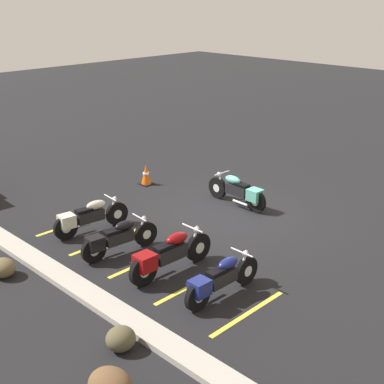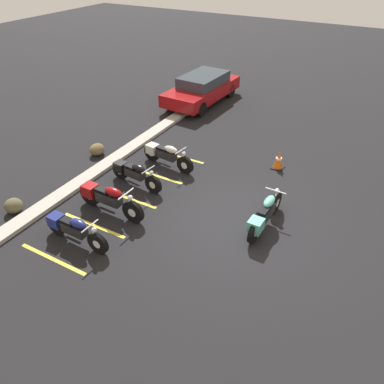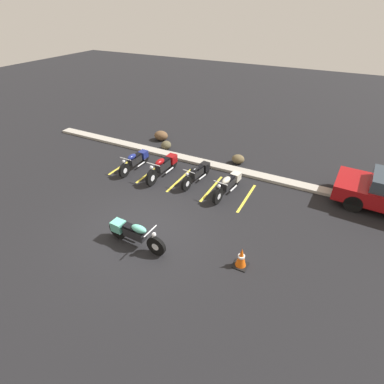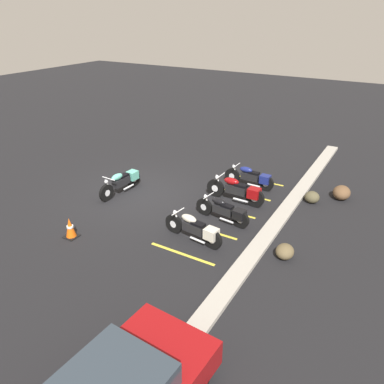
# 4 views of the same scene
# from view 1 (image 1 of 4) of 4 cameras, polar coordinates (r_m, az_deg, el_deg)

# --- Properties ---
(ground) EXTENTS (60.00, 60.00, 0.00)m
(ground) POSITION_cam_1_polar(r_m,az_deg,el_deg) (14.71, 3.85, -2.26)
(ground) COLOR black
(motorcycle_teal_featured) EXTENTS (2.11, 0.59, 0.83)m
(motorcycle_teal_featured) POSITION_cam_1_polar(r_m,az_deg,el_deg) (15.08, 5.04, 0.10)
(motorcycle_teal_featured) COLOR black
(motorcycle_teal_featured) RESTS_ON ground
(parked_bike_0) EXTENTS (0.57, 2.02, 0.80)m
(parked_bike_0) POSITION_cam_1_polar(r_m,az_deg,el_deg) (10.61, 2.96, -9.26)
(parked_bike_0) COLOR black
(parked_bike_0) RESTS_ON ground
(parked_bike_1) EXTENTS (0.63, 2.24, 0.88)m
(parked_bike_1) POSITION_cam_1_polar(r_m,az_deg,el_deg) (11.42, -2.60, -6.68)
(parked_bike_1) COLOR black
(parked_bike_1) RESTS_ON ground
(parked_bike_2) EXTENTS (0.60, 1.99, 0.78)m
(parked_bike_2) POSITION_cam_1_polar(r_m,az_deg,el_deg) (12.37, -8.06, -4.92)
(parked_bike_2) COLOR black
(parked_bike_2) RESTS_ON ground
(parked_bike_3) EXTENTS (0.63, 2.05, 0.81)m
(parked_bike_3) POSITION_cam_1_polar(r_m,az_deg,el_deg) (13.58, -11.05, -2.64)
(parked_bike_3) COLOR black
(parked_bike_3) RESTS_ON ground
(concrete_curb) EXTENTS (18.00, 0.50, 0.12)m
(concrete_curb) POSITION_cam_1_polar(r_m,az_deg,el_deg) (11.64, -13.39, -9.02)
(concrete_curb) COLOR #A8A399
(concrete_curb) RESTS_ON ground
(landscape_rock_0) EXTENTS (0.64, 0.57, 0.41)m
(landscape_rock_0) POSITION_cam_1_polar(r_m,az_deg,el_deg) (12.14, -19.51, -7.62)
(landscape_rock_0) COLOR brown
(landscape_rock_0) RESTS_ON ground
(landscape_rock_2) EXTENTS (0.58, 0.60, 0.43)m
(landscape_rock_2) POSITION_cam_1_polar(r_m,az_deg,el_deg) (9.42, -7.61, -15.25)
(landscape_rock_2) COLOR brown
(landscape_rock_2) RESTS_ON ground
(traffic_cone) EXTENTS (0.40, 0.40, 0.65)m
(traffic_cone) POSITION_cam_1_polar(r_m,az_deg,el_deg) (16.82, -4.92, 1.82)
(traffic_cone) COLOR black
(traffic_cone) RESTS_ON ground
(stall_line_0) EXTENTS (0.10, 2.10, 0.00)m
(stall_line_0) POSITION_cam_1_polar(r_m,az_deg,el_deg) (10.40, 6.00, -12.75)
(stall_line_0) COLOR gold
(stall_line_0) RESTS_ON ground
(stall_line_1) EXTENTS (0.10, 2.10, 0.00)m
(stall_line_1) POSITION_cam_1_polar(r_m,az_deg,el_deg) (11.23, 0.05, -9.90)
(stall_line_1) COLOR gold
(stall_line_1) RESTS_ON ground
(stall_line_2) EXTENTS (0.10, 2.10, 0.00)m
(stall_line_2) POSITION_cam_1_polar(r_m,az_deg,el_deg) (12.18, -4.94, -7.39)
(stall_line_2) COLOR gold
(stall_line_2) RESTS_ON ground
(stall_line_3) EXTENTS (0.10, 2.10, 0.00)m
(stall_line_3) POSITION_cam_1_polar(r_m,az_deg,el_deg) (13.22, -9.14, -5.21)
(stall_line_3) COLOR gold
(stall_line_3) RESTS_ON ground
(stall_line_4) EXTENTS (0.10, 2.10, 0.00)m
(stall_line_4) POSITION_cam_1_polar(r_m,az_deg,el_deg) (14.35, -12.67, -3.34)
(stall_line_4) COLOR gold
(stall_line_4) RESTS_ON ground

